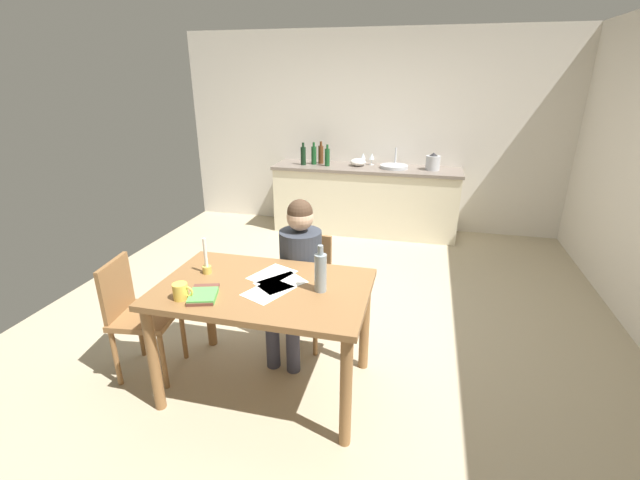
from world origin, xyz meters
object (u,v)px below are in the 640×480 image
chair_at_table (305,283)px  coffee_mug (181,291)px  stovetop_kettle (433,162)px  wine_glass_by_kettle (363,156)px  bottle_vinegar (314,155)px  dining_table (264,302)px  wine_bottle_on_table (321,272)px  mixing_bowl (358,162)px  wine_glass_near_sink (372,157)px  person_seated (298,268)px  chair_side_empty (137,312)px  book_cookery (203,296)px  bottle_sauce (327,157)px  candlestick (206,264)px  sink_unit (394,166)px  bottle_wine_red (321,154)px  book_magazine (203,295)px  bottle_oil (303,155)px

chair_at_table → coffee_mug: bearing=-117.7°
stovetop_kettle → wine_glass_by_kettle: stovetop_kettle is taller
bottle_vinegar → dining_table: bearing=-80.9°
wine_bottle_on_table → mixing_bowl: size_ratio=1.44×
bottle_vinegar → wine_glass_near_sink: 0.78m
person_seated → chair_side_empty: size_ratio=1.38×
chair_at_table → wine_glass_by_kettle: size_ratio=5.58×
chair_side_empty → book_cookery: size_ratio=4.74×
person_seated → bottle_sauce: (-0.40, 2.75, 0.34)m
book_cookery → wine_glass_near_sink: 3.77m
dining_table → bottle_vinegar: bottle_vinegar is taller
candlestick → wine_glass_near_sink: size_ratio=1.64×
wine_glass_near_sink → sink_unit: bearing=-24.9°
dining_table → chair_side_empty: bearing=-176.8°
chair_at_table → mixing_bowl: bearing=90.4°
sink_unit → mixing_bowl: 0.49m
sink_unit → bottle_wine_red: size_ratio=1.21×
bottle_vinegar → mixing_bowl: bottle_vinegar is taller
chair_side_empty → stovetop_kettle: stovetop_kettle is taller
mixing_bowl → wine_glass_near_sink: size_ratio=1.37×
wine_bottle_on_table → mixing_bowl: bearing=95.2°
wine_bottle_on_table → bottle_wine_red: bearing=103.7°
coffee_mug → dining_table: bearing=33.9°
book_magazine → sink_unit: (0.85, 3.55, 0.13)m
dining_table → chair_at_table: (0.08, 0.67, -0.19)m
person_seated → sink_unit: (0.48, 2.82, 0.24)m
book_cookery → bottle_oil: bottle_oil is taller
chair_at_table → bottle_vinegar: size_ratio=2.91×
wine_bottle_on_table → stovetop_kettle: 3.38m
candlestick → book_cookery: (0.14, -0.33, -0.05)m
wine_bottle_on_table → sink_unit: bearing=86.9°
wine_bottle_on_table → bottle_oil: bearing=107.7°
book_magazine → wine_glass_near_sink: size_ratio=1.67×
candlestick → bottle_wine_red: bottle_wine_red is taller
bottle_wine_red → person_seated: bearing=-79.7°
stovetop_kettle → person_seated: bearing=-108.9°
bottle_oil → bottle_sauce: size_ratio=1.05×
chair_at_table → person_seated: (-0.01, -0.15, 0.20)m
coffee_mug → bottle_vinegar: bottle_vinegar is taller
chair_at_table → stovetop_kettle: stovetop_kettle is taller
bottle_sauce → candlestick: bearing=-91.9°
chair_side_empty → mixing_bowl: bearing=73.8°
bottle_sauce → book_cookery: bearing=-89.4°
chair_side_empty → bottle_wine_red: bearing=82.1°
chair_side_empty → bottle_oil: bearing=85.3°
bottle_wine_red → bottle_sauce: 0.19m
wine_bottle_on_table → bottle_sauce: bottle_sauce is taller
wine_bottle_on_table → bottle_vinegar: size_ratio=1.03×
chair_at_table → bottle_sauce: (-0.41, 2.60, 0.54)m
dining_table → sink_unit: sink_unit is taller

